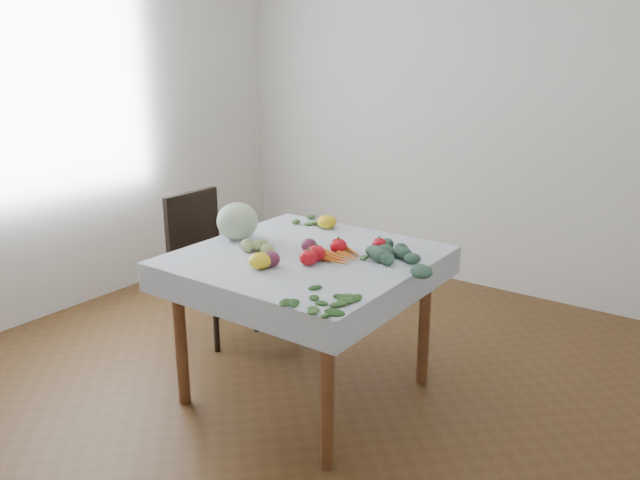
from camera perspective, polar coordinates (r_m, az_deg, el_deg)
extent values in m
plane|color=brown|center=(3.35, -1.23, -13.67)|extent=(4.00, 4.00, 0.00)
cube|color=silver|center=(4.65, 14.00, 12.12)|extent=(4.00, 0.04, 2.70)
cube|color=silver|center=(4.40, -23.07, 11.03)|extent=(0.04, 4.00, 2.70)
cube|color=brown|center=(3.04, -1.31, -1.76)|extent=(1.00, 1.00, 0.04)
cylinder|color=brown|center=(3.17, -12.62, -8.75)|extent=(0.06, 0.06, 0.71)
cylinder|color=brown|center=(2.64, 0.68, -13.86)|extent=(0.06, 0.06, 0.71)
cylinder|color=brown|center=(3.75, -2.60, -4.16)|extent=(0.06, 0.06, 0.71)
cylinder|color=brown|center=(3.32, 9.53, -7.32)|extent=(0.06, 0.06, 0.71)
cube|color=silver|center=(3.03, -1.32, -1.35)|extent=(1.12, 1.12, 0.01)
cube|color=black|center=(3.85, -9.58, -2.66)|extent=(0.41, 0.41, 0.04)
cube|color=black|center=(3.91, -11.58, 1.18)|extent=(0.05, 0.40, 0.44)
cylinder|color=black|center=(3.95, -12.95, -5.85)|extent=(0.03, 0.03, 0.41)
cylinder|color=black|center=(3.71, -9.49, -7.17)|extent=(0.03, 0.03, 0.41)
cylinder|color=black|center=(4.15, -9.35, -4.45)|extent=(0.03, 0.03, 0.41)
cylinder|color=black|center=(3.93, -5.87, -5.59)|extent=(0.03, 0.03, 0.41)
ellipsoid|color=beige|center=(3.27, -7.56, 1.72)|extent=(0.25, 0.25, 0.19)
ellipsoid|color=red|center=(3.04, 1.69, -0.54)|extent=(0.08, 0.08, 0.07)
ellipsoid|color=red|center=(3.09, 5.43, -0.38)|extent=(0.09, 0.09, 0.06)
ellipsoid|color=red|center=(2.87, -1.05, -1.60)|extent=(0.09, 0.09, 0.07)
ellipsoid|color=red|center=(2.92, -0.36, -1.20)|extent=(0.11, 0.11, 0.08)
ellipsoid|color=yellow|center=(3.46, 0.64, 1.68)|extent=(0.12, 0.12, 0.08)
ellipsoid|color=yellow|center=(2.84, -5.50, -1.89)|extent=(0.12, 0.12, 0.07)
ellipsoid|color=#501629|center=(3.06, -0.99, -0.49)|extent=(0.09, 0.09, 0.07)
ellipsoid|color=#501629|center=(2.86, -4.52, -1.73)|extent=(0.11, 0.11, 0.07)
ellipsoid|color=#A2BB6C|center=(3.07, -5.84, -0.66)|extent=(0.06, 0.06, 0.05)
ellipsoid|color=#A2BB6C|center=(3.09, -6.21, -0.54)|extent=(0.06, 0.06, 0.05)
ellipsoid|color=#A2BB6C|center=(3.05, -6.11, -0.78)|extent=(0.06, 0.06, 0.05)
ellipsoid|color=#A2BB6C|center=(3.08, -5.45, -0.55)|extent=(0.06, 0.06, 0.05)
ellipsoid|color=#A2BB6C|center=(3.09, -6.91, -0.56)|extent=(0.06, 0.06, 0.05)
ellipsoid|color=#A2BB6C|center=(3.02, -5.28, -0.91)|extent=(0.06, 0.06, 0.05)
ellipsoid|color=#A2BB6C|center=(3.13, -6.02, -0.30)|extent=(0.06, 0.06, 0.05)
cone|color=orange|center=(3.03, 2.93, -1.04)|extent=(0.20, 0.13, 0.03)
cone|color=orange|center=(3.00, 2.58, -1.20)|extent=(0.20, 0.12, 0.03)
cone|color=orange|center=(2.97, 2.23, -1.36)|extent=(0.21, 0.10, 0.03)
cone|color=orange|center=(2.95, 1.87, -1.53)|extent=(0.21, 0.08, 0.03)
cone|color=orange|center=(2.92, 1.51, -1.70)|extent=(0.21, 0.07, 0.03)
cone|color=orange|center=(2.90, 1.14, -1.87)|extent=(0.21, 0.05, 0.03)
ellipsoid|color=#365942|center=(2.92, 8.14, -1.69)|extent=(0.08, 0.08, 0.05)
ellipsoid|color=#365942|center=(2.96, 7.33, -1.40)|extent=(0.08, 0.08, 0.05)
ellipsoid|color=#365942|center=(2.89, 7.43, -1.85)|extent=(0.08, 0.08, 0.05)
ellipsoid|color=#365942|center=(2.95, 8.68, -1.51)|extent=(0.08, 0.08, 0.05)
ellipsoid|color=#365942|center=(2.95, 6.27, -1.42)|extent=(0.08, 0.08, 0.05)
ellipsoid|color=#365942|center=(2.87, 8.73, -2.08)|extent=(0.08, 0.08, 0.05)
ellipsoid|color=#365942|center=(3.01, 7.82, -1.10)|extent=(0.08, 0.08, 0.05)
ellipsoid|color=#365942|center=(2.88, 6.08, -1.89)|extent=(0.08, 0.08, 0.05)
ellipsoid|color=#365942|center=(2.92, 10.06, -1.81)|extent=(0.08, 0.08, 0.05)
ellipsoid|color=#365942|center=(3.02, 5.79, -0.97)|extent=(0.08, 0.08, 0.05)
ellipsoid|color=#365942|center=(2.81, 7.96, -2.46)|extent=(0.08, 0.08, 0.05)
ellipsoid|color=#365942|center=(3.03, 9.47, -1.09)|extent=(0.08, 0.08, 0.05)
ellipsoid|color=#365942|center=(2.93, 4.41, -1.49)|extent=(0.08, 0.08, 0.05)
ellipsoid|color=#234C17|center=(2.46, 0.21, -5.62)|extent=(0.06, 0.04, 0.01)
ellipsoid|color=#234C17|center=(2.49, -0.56, -5.36)|extent=(0.06, 0.04, 0.01)
ellipsoid|color=#234C17|center=(2.44, -0.31, -5.82)|extent=(0.06, 0.04, 0.01)
ellipsoid|color=#234C17|center=(2.48, 0.46, -5.39)|extent=(0.06, 0.04, 0.01)
ellipsoid|color=#234C17|center=(2.48, -1.27, -5.48)|extent=(0.06, 0.04, 0.01)
ellipsoid|color=#234C17|center=(2.43, 0.65, -5.92)|extent=(0.06, 0.04, 0.01)
ellipsoid|color=#234C17|center=(2.52, -0.29, -5.08)|extent=(0.06, 0.04, 0.01)
ellipsoid|color=#234C17|center=(2.43, -1.21, -5.92)|extent=(0.06, 0.04, 0.01)
ellipsoid|color=#234C17|center=(2.47, 1.44, -5.57)|extent=(0.06, 0.04, 0.01)
ellipsoid|color=#234C17|center=(2.52, -1.70, -5.10)|extent=(0.06, 0.04, 0.01)
ellipsoid|color=#234C17|center=(2.39, 0.24, -6.30)|extent=(0.06, 0.04, 0.01)
ellipsoid|color=#234C17|center=(2.53, 0.81, -4.97)|extent=(0.06, 0.04, 0.01)
ellipsoid|color=#234C17|center=(2.46, -2.41, -5.67)|extent=(0.06, 0.04, 0.01)
ellipsoid|color=#234C17|center=(2.42, 2.06, -6.06)|extent=(0.06, 0.04, 0.01)
ellipsoid|color=#234C17|center=(2.56, -1.20, -4.67)|extent=(0.06, 0.04, 0.01)
ellipsoid|color=#234C17|center=(2.38, -1.18, -6.46)|extent=(0.06, 0.04, 0.01)
ellipsoid|color=#234C17|center=(2.50, 2.31, -5.23)|extent=(0.06, 0.04, 0.01)
ellipsoid|color=#3D6E32|center=(3.55, -0.03, 1.63)|extent=(0.05, 0.05, 0.02)
ellipsoid|color=#3D6E32|center=(3.58, -0.31, 1.76)|extent=(0.05, 0.05, 0.02)
ellipsoid|color=#3D6E32|center=(3.54, -0.45, 1.57)|extent=(0.05, 0.05, 0.02)
ellipsoid|color=#3D6E32|center=(3.56, 0.37, 1.69)|extent=(0.05, 0.05, 0.02)
ellipsoid|color=#3D6E32|center=(3.58, -0.91, 1.77)|extent=(0.05, 0.05, 0.02)
ellipsoid|color=#3D6E32|center=(3.51, 0.15, 1.45)|extent=(0.05, 0.05, 0.02)
ellipsoid|color=#3D6E32|center=(3.61, 0.09, 1.89)|extent=(0.05, 0.05, 0.02)
ellipsoid|color=#3D6E32|center=(3.54, -1.22, 1.58)|extent=(0.05, 0.05, 0.02)
ellipsoid|color=#3D6E32|center=(3.53, 1.03, 1.54)|extent=(0.05, 0.05, 0.02)
ellipsoid|color=#3D6E32|center=(3.63, -1.00, 1.98)|extent=(0.05, 0.05, 0.02)
ellipsoid|color=#3D6E32|center=(3.47, -0.44, 1.30)|extent=(0.05, 0.05, 0.02)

